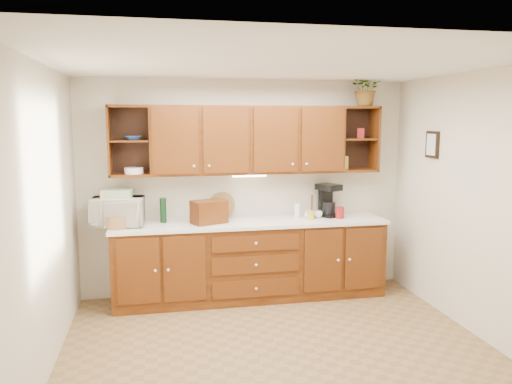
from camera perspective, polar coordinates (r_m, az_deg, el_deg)
name	(u,v)px	position (r m, az deg, el deg)	size (l,w,h in m)	color
floor	(280,351)	(4.86, 2.73, -17.73)	(4.00, 4.00, 0.00)	olive
ceiling	(282,64)	(4.39, 2.97, 14.44)	(4.00, 4.00, 0.00)	white
back_wall	(246,188)	(6.13, -1.13, 0.51)	(4.00, 4.00, 0.00)	beige
left_wall	(42,223)	(4.41, -23.28, -3.22)	(3.50, 3.50, 0.00)	beige
right_wall	(481,206)	(5.29, 24.36, -1.47)	(3.50, 3.50, 0.00)	beige
base_cabinets	(251,261)	(6.02, -0.60, -7.91)	(3.20, 0.60, 0.90)	#3C1706
countertop	(251,223)	(5.90, -0.59, -3.55)	(3.24, 0.64, 0.04)	white
upper_cabinets	(249,140)	(5.93, -0.78, 6.00)	(3.20, 0.33, 0.80)	#3C1706
undercabinet_light	(249,176)	(5.90, -0.77, 1.87)	(0.40, 0.05, 0.03)	white
framed_picture	(432,145)	(5.98, 19.50, 5.13)	(0.03, 0.24, 0.30)	black
wicker_basket	(117,222)	(5.72, -15.60, -3.31)	(0.24, 0.24, 0.14)	olive
microwave	(118,212)	(5.83, -15.54, -2.20)	(0.57, 0.39, 0.32)	beige
towel_stack	(117,194)	(5.80, -15.61, -0.19)	(0.32, 0.23, 0.10)	#DDCA68
wine_bottle	(163,210)	(5.90, -10.56, -2.06)	(0.08, 0.08, 0.29)	black
woven_tray	(222,217)	(6.09, -3.93, -2.92)	(0.32, 0.32, 0.02)	olive
bread_box	(209,212)	(5.78, -5.39, -2.28)	(0.38, 0.24, 0.27)	#3C1706
mug_tree	(312,214)	(6.14, 6.39, -2.53)	(0.25, 0.25, 0.28)	#3C1706
canister_red	(340,213)	(6.14, 9.56, -2.35)	(0.10, 0.10, 0.14)	maroon
canister_white	(297,210)	(6.13, 4.73, -2.10)	(0.08, 0.08, 0.17)	white
canister_yellow	(311,215)	(6.01, 6.30, -2.67)	(0.08, 0.08, 0.10)	gold
coffee_maker	(328,201)	(6.26, 8.20, -0.97)	(0.31, 0.35, 0.40)	black
bowl_stack	(133,138)	(5.82, -13.92, 6.02)	(0.19, 0.19, 0.05)	navy
plate_stack	(134,171)	(5.82, -13.78, 2.38)	(0.21, 0.21, 0.07)	white
pantry_box_yellow	(344,163)	(6.25, 9.98, 3.31)	(0.09, 0.07, 0.16)	gold
pantry_box_red	(361,133)	(6.32, 11.88, 6.58)	(0.08, 0.07, 0.12)	maroon
potted_plant	(367,88)	(6.29, 12.55, 11.51)	(0.39, 0.34, 0.43)	#999999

